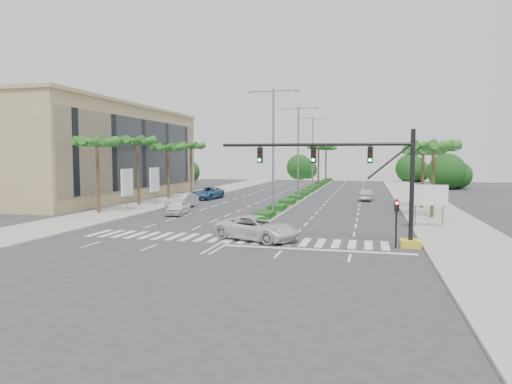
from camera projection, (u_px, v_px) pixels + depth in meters
ground at (231, 239)px, 30.69m from camera, size 160.00×160.00×0.00m
footpath_right at (431, 211)px, 46.41m from camera, size 6.00×120.00×0.15m
footpath_left at (157, 203)px, 53.67m from camera, size 6.00×120.00×0.15m
median at (312, 190)px, 74.24m from camera, size 2.20×75.00×0.20m
median_grass at (312, 190)px, 74.23m from camera, size 1.80×75.00×0.04m
building at (103, 154)px, 61.61m from camera, size 12.00×36.00×12.00m
signal_gantry at (374, 190)px, 28.21m from camera, size 12.60×1.20×7.20m
pedestrian_signal at (396, 215)px, 27.35m from camera, size 0.28×0.36×3.00m
direction_sign at (429, 197)px, 35.01m from camera, size 2.70×0.11×3.40m
billboard_near at (127, 183)px, 45.54m from camera, size 0.18×2.10×4.35m
billboard_far at (154, 180)px, 51.35m from camera, size 0.18×2.10×4.35m
palm_left_near at (97, 145)px, 43.80m from camera, size 4.57×4.68×7.55m
palm_left_mid at (138, 143)px, 51.51m from camera, size 4.57×4.68×7.95m
palm_left_far at (168, 150)px, 59.30m from camera, size 4.57×4.68×7.35m
palm_left_end at (191, 148)px, 67.02m from camera, size 4.57×4.68×7.75m
palm_right_near at (434, 149)px, 40.31m from camera, size 4.57×4.68×7.05m
palm_right_far at (423, 153)px, 48.07m from camera, size 4.57×4.68×6.75m
palm_median_a at (319, 148)px, 83.39m from camera, size 4.57×4.68×8.05m
palm_median_b at (326, 149)px, 97.91m from camera, size 4.57×4.68×8.05m
streetlight_near at (273, 144)px, 43.72m from camera, size 5.10×0.25×12.00m
streetlight_mid at (298, 147)px, 59.21m from camera, size 5.10×0.25×12.00m
streetlight_far at (313, 149)px, 74.70m from camera, size 5.10×0.25×12.00m
car_parked_a at (178, 208)px, 43.73m from camera, size 2.03×4.14×1.36m
car_parked_b at (182, 201)px, 49.42m from camera, size 2.08×4.95×1.59m
car_parked_c at (207, 193)px, 60.01m from camera, size 3.29×6.06×1.61m
car_parked_d at (209, 193)px, 61.08m from camera, size 2.06×4.89×1.41m
car_crossing at (257, 228)px, 30.31m from camera, size 6.40×4.66×1.62m
car_right at (367, 195)px, 57.80m from camera, size 1.87×4.39×1.41m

